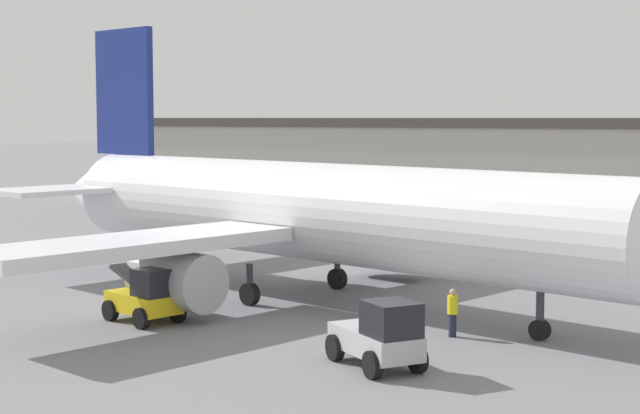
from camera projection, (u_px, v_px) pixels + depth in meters
ground_plane at (320, 301)px, 40.18m from camera, size 400.00×400.00×0.00m
terminal_building at (465, 167)px, 75.29m from camera, size 60.08×14.21×7.48m
airplane at (304, 212)px, 40.49m from camera, size 36.13×28.66×11.87m
ground_crew_worker at (453, 311)px, 33.54m from camera, size 0.37×0.37×1.67m
baggage_tug at (380, 336)px, 29.25m from camera, size 3.68×3.22×2.15m
belt_loader_truck at (147, 296)px, 35.90m from camera, size 3.18×2.47×2.07m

